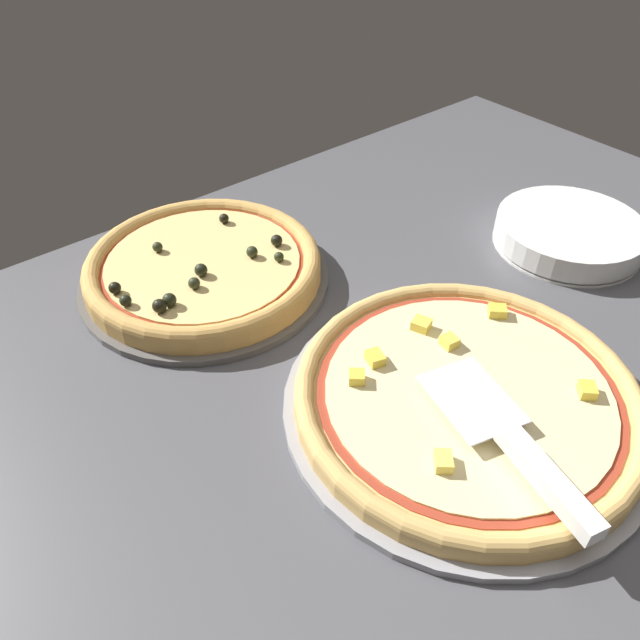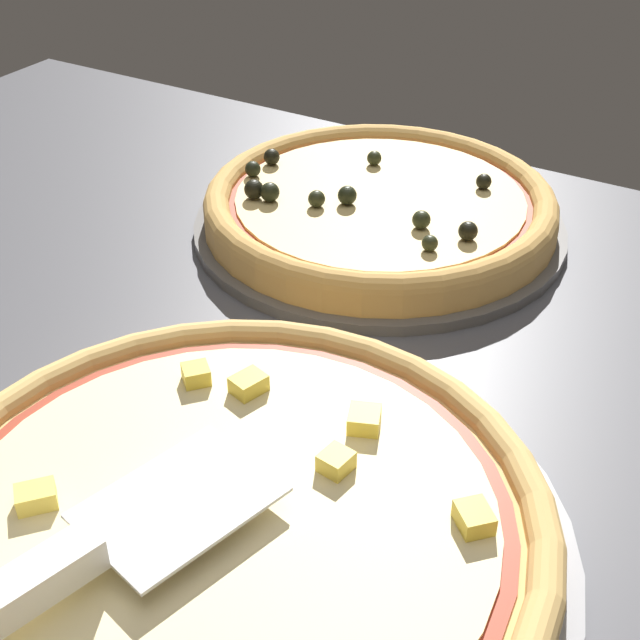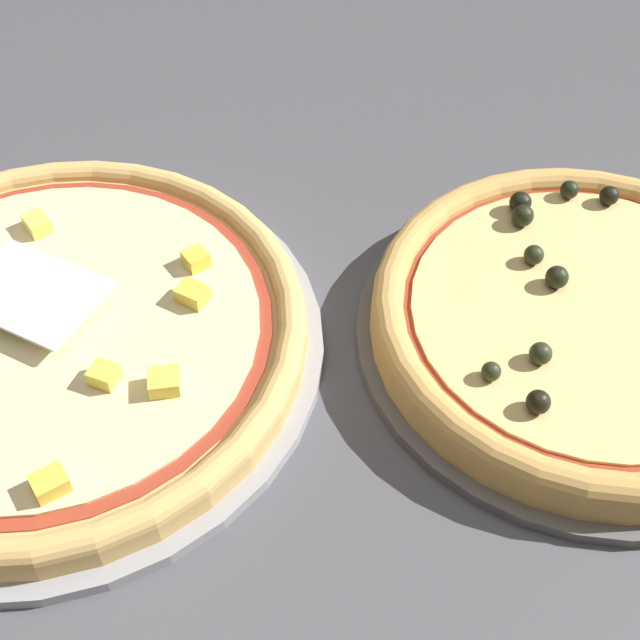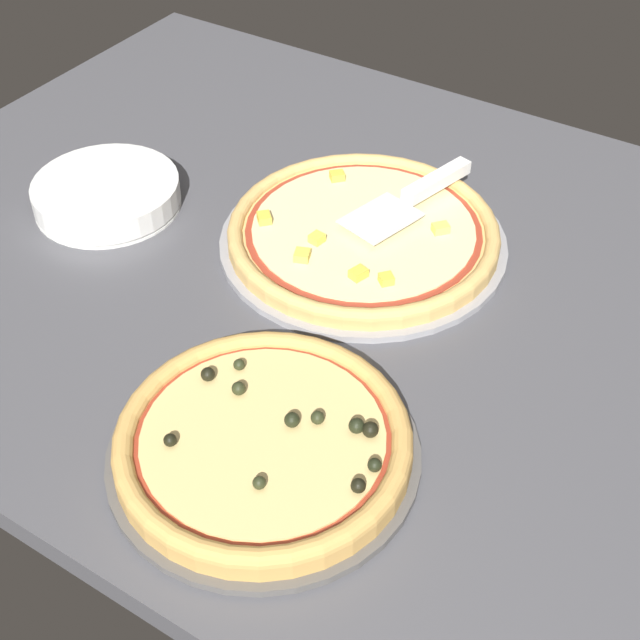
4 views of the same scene
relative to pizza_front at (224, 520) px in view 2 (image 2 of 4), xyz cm
name	(u,v)px [view 2 (image 2 of 4)]	position (x,y,z in cm)	size (l,w,h in cm)	color
ground_plane	(284,502)	(0.07, 6.28, -4.15)	(147.55, 108.06, 3.60)	#4C4C51
pizza_pan_front	(225,542)	(-0.01, -0.02, -1.85)	(41.09, 41.09, 1.00)	#939399
pizza_front	(224,520)	(0.00, 0.00, 0.00)	(38.62, 38.62, 3.29)	#DBAD60
pizza_pan_back	(379,226)	(-10.10, 39.17, -1.85)	(34.98, 34.98, 1.00)	#565451
pizza_back	(379,205)	(-10.12, 39.15, 0.38)	(32.88, 32.88, 4.41)	tan
serving_spatula	(36,585)	(-3.93, -10.21, 2.71)	(10.60, 23.87, 2.00)	silver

